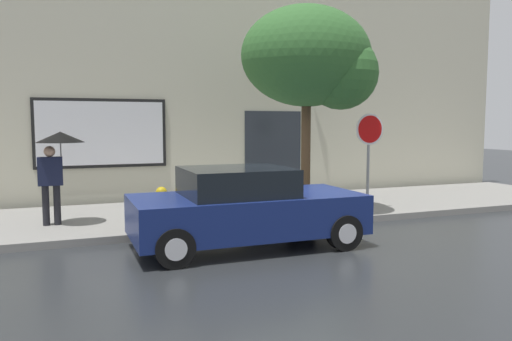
% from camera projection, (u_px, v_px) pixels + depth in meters
% --- Properties ---
extents(ground_plane, '(60.00, 60.00, 0.00)m').
position_uv_depth(ground_plane, '(297.00, 241.00, 9.59)').
color(ground_plane, '#282B2D').
extents(sidewalk, '(20.00, 4.00, 0.15)m').
position_uv_depth(sidewalk, '(244.00, 211.00, 12.37)').
color(sidewalk, gray).
rests_on(sidewalk, ground).
extents(building_facade, '(20.00, 0.67, 7.00)m').
position_uv_depth(building_facade, '(214.00, 80.00, 14.35)').
color(building_facade, beige).
rests_on(building_facade, ground).
extents(parked_car, '(4.14, 1.95, 1.45)m').
position_uv_depth(parked_car, '(245.00, 208.00, 9.05)').
color(parked_car, navy).
rests_on(parked_car, ground).
extents(fire_hydrant, '(0.30, 0.44, 0.81)m').
position_uv_depth(fire_hydrant, '(162.00, 207.00, 10.21)').
color(fire_hydrant, yellow).
rests_on(fire_hydrant, sidewalk).
extents(pedestrian_with_umbrella, '(0.97, 0.97, 1.92)m').
position_uv_depth(pedestrian_with_umbrella, '(57.00, 151.00, 10.24)').
color(pedestrian_with_umbrella, black).
rests_on(pedestrian_with_umbrella, sidewalk).
extents(street_tree, '(3.08, 2.62, 4.79)m').
position_uv_depth(street_tree, '(314.00, 60.00, 11.50)').
color(street_tree, '#4C3823').
rests_on(street_tree, sidewalk).
extents(stop_sign, '(0.76, 0.10, 2.33)m').
position_uv_depth(stop_sign, '(369.00, 142.00, 12.13)').
color(stop_sign, gray).
rests_on(stop_sign, sidewalk).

